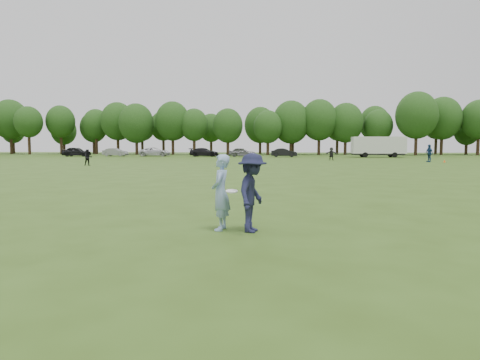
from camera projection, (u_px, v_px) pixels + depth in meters
The scene contains 16 objects.
ground at pixel (272, 236), 9.30m from camera, with size 200.00×200.00×0.00m, color #314B15.
thrower at pixel (221, 192), 9.94m from camera, with size 0.64×0.42×1.77m, color #8BA9D7.
defender at pixel (252, 193), 9.71m from camera, with size 1.17×0.67×1.81m, color #1A1C3A.
player_far_a at pixel (88, 157), 40.39m from camera, with size 0.74×0.58×1.53m, color black.
player_far_b at pixel (429, 153), 48.58m from camera, with size 1.18×0.49×2.01m, color navy.
player_far_d at pixel (331, 154), 53.78m from camera, with size 1.53×0.49×1.65m, color #262626.
car_a at pixel (76, 152), 71.31m from camera, with size 1.86×4.64×1.58m, color black.
car_b at pixel (115, 152), 72.15m from camera, with size 1.46×4.18×1.38m, color gray.
car_c at pixel (155, 152), 71.99m from camera, with size 2.43×5.27×1.47m, color silver.
car_d at pixel (204, 152), 70.93m from camera, with size 1.98×4.87×1.41m, color black.
car_e at pixel (242, 152), 69.29m from camera, with size 1.75×4.34×1.48m, color slate.
car_f at pixel (284, 153), 67.93m from camera, with size 1.46×4.18×1.38m, color black.
field_cone at pixel (444, 161), 47.78m from camera, with size 0.28×0.28×0.30m, color #DE520B.
disc_in_play at pixel (232, 191), 9.63m from camera, with size 0.33×0.32×0.09m.
cargo_trailer at pixel (378, 146), 66.42m from camera, with size 9.00×2.75×3.20m.
treeline at pixel (291, 123), 84.89m from camera, with size 130.35×18.39×11.74m.
Camera 1 is at (0.10, -9.19, 2.00)m, focal length 32.00 mm.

